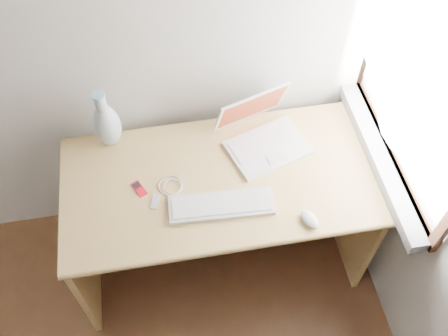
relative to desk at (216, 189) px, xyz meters
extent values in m
cube|color=silver|center=(0.81, -0.12, 0.78)|extent=(0.01, 0.90, 1.00)
cube|color=gray|center=(0.75, -0.12, 0.25)|extent=(0.10, 0.96, 0.06)
cube|color=white|center=(0.73, -0.12, 0.81)|extent=(0.02, 0.84, 0.92)
cube|color=#DEB26C|center=(0.00, -0.09, 0.20)|extent=(1.43, 0.72, 0.03)
cube|color=#DEB26C|center=(-0.70, -0.09, -0.18)|extent=(0.03, 0.68, 0.73)
cube|color=#DEB26C|center=(0.70, -0.09, -0.18)|extent=(0.03, 0.68, 0.73)
cube|color=#DEB26C|center=(0.00, 0.26, -0.06)|extent=(1.37, 0.03, 0.49)
cube|color=white|center=(0.26, 0.04, 0.23)|extent=(0.42, 0.35, 0.02)
cube|color=white|center=(0.26, 0.04, 0.24)|extent=(0.36, 0.24, 0.00)
cube|color=white|center=(0.26, 0.17, 0.35)|extent=(0.37, 0.20, 0.23)
cube|color=#9C3311|center=(0.26, 0.17, 0.35)|extent=(0.34, 0.18, 0.20)
cube|color=silver|center=(-0.01, -0.24, 0.23)|extent=(0.47, 0.16, 0.02)
cube|color=white|center=(-0.01, -0.24, 0.24)|extent=(0.43, 0.13, 0.00)
ellipsoid|color=white|center=(0.35, -0.38, 0.24)|extent=(0.09, 0.12, 0.04)
cube|color=red|center=(-0.36, -0.09, 0.22)|extent=(0.07, 0.09, 0.01)
cube|color=black|center=(-0.36, -0.09, 0.23)|extent=(0.04, 0.04, 0.00)
torus|color=silver|center=(-0.22, -0.09, 0.22)|extent=(0.14, 0.14, 0.01)
cube|color=silver|center=(-0.30, -0.16, 0.22)|extent=(0.05, 0.08, 0.01)
ellipsoid|color=#B0BFCB|center=(-0.47, 0.21, 0.34)|extent=(0.13, 0.13, 0.24)
cylinder|color=#B0BFCB|center=(-0.47, 0.21, 0.49)|extent=(0.05, 0.05, 0.10)
cylinder|color=#7DAEC9|center=(-0.47, 0.21, 0.54)|extent=(0.06, 0.06, 0.01)
camera|label=1|loc=(-0.20, -1.37, 2.09)|focal=40.00mm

